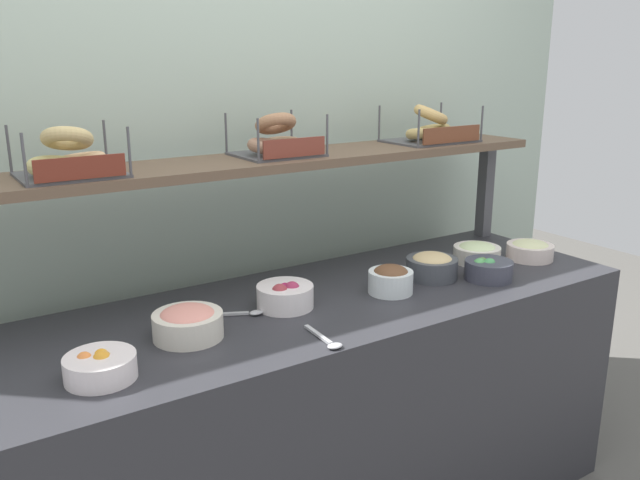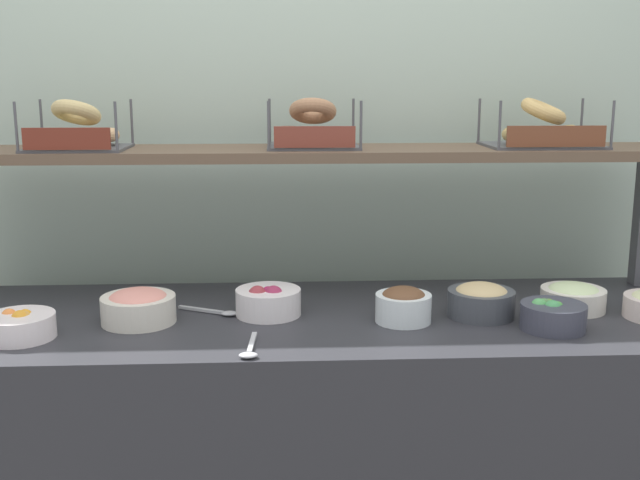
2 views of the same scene
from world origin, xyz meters
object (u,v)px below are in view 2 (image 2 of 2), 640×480
at_px(bowl_chocolate_spread, 403,305).
at_px(bagel_basket_everything, 313,131).
at_px(bowl_fruit_salad, 20,325).
at_px(bowl_veggie_mix, 552,315).
at_px(bowl_beet_salad, 268,301).
at_px(bowl_hummus, 481,300).
at_px(bowl_scallion_spread, 573,297).
at_px(bagel_basket_plain, 77,133).
at_px(bagel_basket_sesame, 542,131).
at_px(bowl_lox_spread, 138,306).
at_px(serving_spoon_by_edge, 250,350).
at_px(serving_spoon_near_plate, 217,311).

xyz_separation_m(bowl_chocolate_spread, bagel_basket_everything, (-0.22, 0.35, 0.43)).
relative_size(bowl_fruit_salad, bowl_veggie_mix, 1.04).
height_order(bowl_beet_salad, bowl_hummus, bowl_hummus).
bearing_deg(bowl_veggie_mix, bowl_scallion_spread, 54.56).
relative_size(bagel_basket_plain, bagel_basket_sesame, 0.85).
bearing_deg(bowl_fruit_salad, bagel_basket_everything, 30.17).
bearing_deg(bowl_chocolate_spread, bowl_scallion_spread, 9.51).
bearing_deg(bowl_beet_salad, bagel_basket_everything, 63.99).
bearing_deg(bowl_fruit_salad, bowl_lox_spread, 22.33).
height_order(bowl_hummus, bagel_basket_plain, bagel_basket_plain).
height_order(bowl_fruit_salad, bagel_basket_everything, bagel_basket_everything).
xyz_separation_m(bowl_scallion_spread, bagel_basket_everything, (-0.71, 0.27, 0.44)).
distance_m(bowl_veggie_mix, bagel_basket_sesame, 0.62).
height_order(bowl_lox_spread, serving_spoon_by_edge, bowl_lox_spread).
xyz_separation_m(bowl_chocolate_spread, bowl_lox_spread, (-0.70, 0.03, -0.00)).
bearing_deg(bowl_hummus, serving_spoon_by_edge, -157.66).
bearing_deg(bagel_basket_sesame, bagel_basket_plain, -179.25).
height_order(bowl_chocolate_spread, bowl_beet_salad, bowl_chocolate_spread).
bearing_deg(serving_spoon_near_plate, bowl_hummus, -4.40).
bearing_deg(bowl_veggie_mix, bowl_chocolate_spread, 167.63).
bearing_deg(bagel_basket_sesame, bowl_beet_salad, -162.25).
bearing_deg(bowl_chocolate_spread, bowl_lox_spread, 177.57).
bearing_deg(bowl_scallion_spread, bowl_beet_salad, -179.67).
xyz_separation_m(bowl_fruit_salad, bagel_basket_everything, (0.75, 0.43, 0.45)).
height_order(serving_spoon_by_edge, bagel_basket_sesame, bagel_basket_sesame).
xyz_separation_m(bowl_veggie_mix, bowl_hummus, (-0.15, 0.12, 0.01)).
bearing_deg(bagel_basket_sesame, bowl_veggie_mix, -102.01).
relative_size(bowl_fruit_salad, bowl_scallion_spread, 0.98).
xyz_separation_m(bowl_scallion_spread, bagel_basket_plain, (-1.39, 0.24, 0.44)).
height_order(bowl_beet_salad, bagel_basket_sesame, bagel_basket_sesame).
relative_size(bowl_chocolate_spread, bowl_beet_salad, 0.83).
bearing_deg(bagel_basket_sesame, bagel_basket_everything, 178.96).
relative_size(bowl_scallion_spread, bagel_basket_sesame, 0.53).
xyz_separation_m(bowl_beet_salad, serving_spoon_near_plate, (-0.14, 0.02, -0.03)).
bearing_deg(bowl_veggie_mix, bowl_beet_salad, 167.76).
xyz_separation_m(bowl_chocolate_spread, bagel_basket_sesame, (0.46, 0.34, 0.43)).
xyz_separation_m(bagel_basket_plain, bagel_basket_sesame, (1.36, 0.02, -0.00)).
distance_m(bowl_chocolate_spread, bowl_veggie_mix, 0.38).
xyz_separation_m(bowl_scallion_spread, bagel_basket_sesame, (-0.03, 0.26, 0.44)).
bearing_deg(bagel_basket_everything, bowl_chocolate_spread, -57.50).
distance_m(bowl_beet_salad, bowl_veggie_mix, 0.75).
height_order(bowl_scallion_spread, bagel_basket_sesame, bagel_basket_sesame).
bearing_deg(bowl_hummus, bagel_basket_plain, 165.81).
bearing_deg(bowl_hummus, bowl_fruit_salad, -174.25).
bearing_deg(bowl_lox_spread, bowl_beet_salad, 7.91).
xyz_separation_m(bowl_hummus, bagel_basket_plain, (-1.12, 0.28, 0.43)).
bearing_deg(bagel_basket_everything, serving_spoon_near_plate, -136.77).
xyz_separation_m(bowl_chocolate_spread, bowl_scallion_spread, (0.49, 0.08, -0.01)).
xyz_separation_m(bowl_veggie_mix, serving_spoon_by_edge, (-0.77, -0.13, -0.03)).
relative_size(bowl_chocolate_spread, bagel_basket_everything, 0.53).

